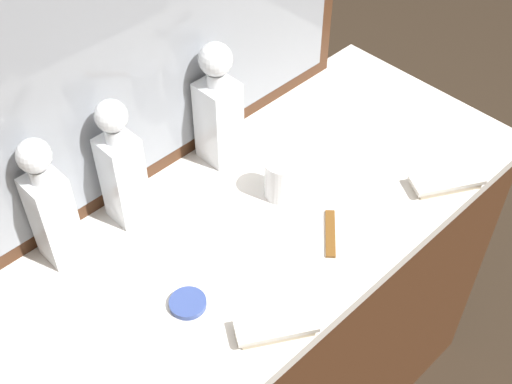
% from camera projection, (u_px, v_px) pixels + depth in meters
% --- Properties ---
extents(dresser, '(1.30, 0.56, 0.88)m').
position_uv_depth(dresser, '(256.00, 333.00, 1.75)').
color(dresser, '#472816').
rests_on(dresser, ground_plane).
extents(dresser_mirror, '(1.03, 0.03, 0.69)m').
position_uv_depth(dresser_mirror, '(161.00, 28.00, 1.32)').
color(dresser_mirror, '#472816').
rests_on(dresser_mirror, dresser).
extents(crystal_decanter_front, '(0.08, 0.08, 0.30)m').
position_uv_depth(crystal_decanter_front, '(218.00, 114.00, 1.49)').
color(crystal_decanter_front, white).
rests_on(crystal_decanter_front, dresser).
extents(crystal_decanter_left, '(0.07, 0.07, 0.30)m').
position_uv_depth(crystal_decanter_left, '(122.00, 173.00, 1.36)').
color(crystal_decanter_left, white).
rests_on(crystal_decanter_left, dresser).
extents(crystal_decanter_rear, '(0.07, 0.07, 0.30)m').
position_uv_depth(crystal_decanter_rear, '(52.00, 212.00, 1.28)').
color(crystal_decanter_rear, white).
rests_on(crystal_decanter_rear, dresser).
extents(crystal_tumbler_center, '(0.07, 0.07, 0.09)m').
position_uv_depth(crystal_tumbler_center, '(281.00, 180.00, 1.46)').
color(crystal_tumbler_center, white).
rests_on(crystal_tumbler_center, dresser).
extents(silver_brush_rear, '(0.17, 0.13, 0.02)m').
position_uv_depth(silver_brush_rear, '(446.00, 182.00, 1.49)').
color(silver_brush_rear, '#B7A88C').
rests_on(silver_brush_rear, dresser).
extents(silver_brush_right, '(0.16, 0.13, 0.02)m').
position_uv_depth(silver_brush_right, '(276.00, 327.00, 1.23)').
color(silver_brush_right, '#B7A88C').
rests_on(silver_brush_right, dresser).
extents(porcelain_dish, '(0.07, 0.07, 0.01)m').
position_uv_depth(porcelain_dish, '(188.00, 303.00, 1.28)').
color(porcelain_dish, '#33478C').
rests_on(porcelain_dish, dresser).
extents(tortoiseshell_comb, '(0.11, 0.10, 0.01)m').
position_uv_depth(tortoiseshell_comb, '(330.00, 233.00, 1.40)').
color(tortoiseshell_comb, brown).
rests_on(tortoiseshell_comb, dresser).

